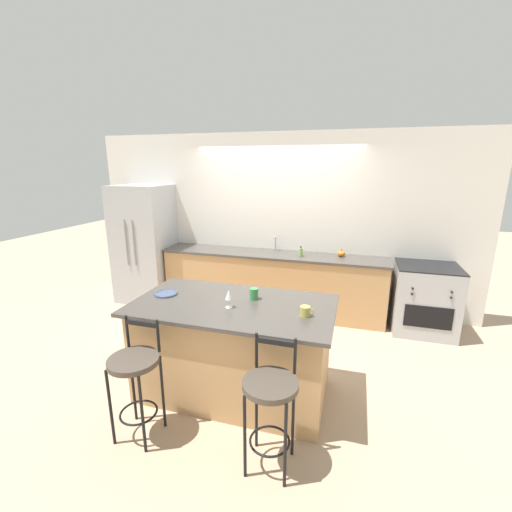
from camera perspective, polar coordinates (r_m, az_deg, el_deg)
ground_plane at (r=5.18m, az=1.63°, el=-10.46°), size 18.00×18.00×0.00m
wall_back at (r=5.37m, az=3.51°, el=5.58°), size 6.00×0.07×2.70m
back_counter at (r=5.31m, az=2.64°, el=-4.34°), size 3.40×0.62×0.93m
sink_faucet at (r=5.32m, az=3.19°, el=2.42°), size 0.02×0.13×0.22m
kitchen_island at (r=3.48m, az=-3.76°, el=-15.08°), size 1.91×1.04×0.95m
refrigerator at (r=5.96m, az=-18.03°, el=1.95°), size 0.86×0.76×1.91m
oven_range at (r=5.20m, az=26.26°, el=-6.40°), size 0.79×0.72×0.93m
bar_stool_near at (r=3.08m, az=-19.48°, el=-17.88°), size 0.41×0.41×1.01m
bar_stool_far at (r=2.68m, az=2.42°, el=-22.51°), size 0.41×0.41×1.01m
dinner_plate at (r=3.61m, az=-14.75°, el=-6.05°), size 0.23×0.23×0.02m
wine_glass at (r=3.15m, az=-4.55°, el=-6.52°), size 0.07×0.07×0.17m
coffee_mug at (r=3.02m, az=8.24°, el=-9.11°), size 0.12×0.09×0.09m
tumbler_cup at (r=3.35m, az=-0.35°, el=-6.31°), size 0.08×0.08×0.11m
pumpkin_decoration at (r=5.11m, az=14.03°, el=0.40°), size 0.11×0.11×0.11m
soap_bottle at (r=5.02m, az=7.45°, el=0.65°), size 0.06×0.06×0.15m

